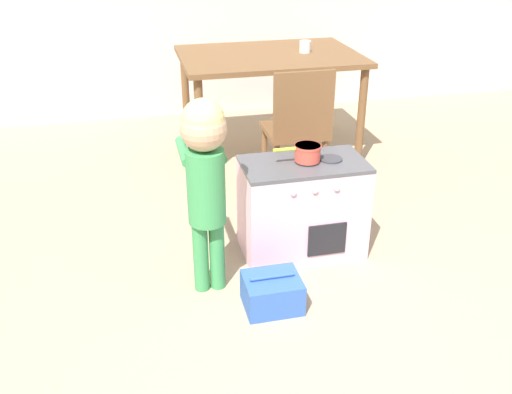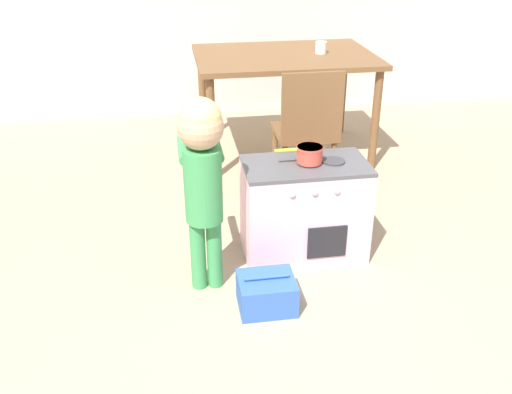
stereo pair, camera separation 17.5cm
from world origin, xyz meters
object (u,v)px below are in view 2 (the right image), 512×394
(child_figure, at_px, (202,164))
(dining_chair_near, at_px, (307,130))
(cup_on_table, at_px, (321,48))
(toy_pot, at_px, (309,153))
(dining_table, at_px, (285,67))
(play_kitchen, at_px, (304,210))
(toy_basket, at_px, (267,293))

(child_figure, height_order, dining_chair_near, child_figure)
(cup_on_table, bearing_deg, toy_pot, -106.94)
(toy_pot, bearing_deg, dining_table, 83.29)
(dining_table, bearing_deg, play_kitchen, -97.22)
(dining_table, xyz_separation_m, cup_on_table, (0.25, -0.01, 0.13))
(toy_pot, xyz_separation_m, toy_basket, (-0.29, -0.43, -0.49))
(play_kitchen, height_order, dining_table, dining_table)
(play_kitchen, height_order, toy_basket, play_kitchen)
(child_figure, distance_m, cup_on_table, 1.84)
(dining_chair_near, bearing_deg, toy_pot, -103.14)
(dining_chair_near, bearing_deg, toy_basket, -112.14)
(dining_chair_near, relative_size, cup_on_table, 10.36)
(dining_table, height_order, cup_on_table, cup_on_table)
(toy_basket, bearing_deg, cup_on_table, 68.64)
(play_kitchen, bearing_deg, child_figure, -158.06)
(toy_pot, distance_m, dining_chair_near, 0.67)
(play_kitchen, relative_size, toy_pot, 2.58)
(toy_pot, relative_size, cup_on_table, 3.02)
(child_figure, relative_size, dining_table, 0.76)
(play_kitchen, bearing_deg, cup_on_table, 72.58)
(toy_basket, bearing_deg, dining_chair_near, 67.86)
(toy_pot, relative_size, child_figure, 0.26)
(cup_on_table, bearing_deg, child_figure, -121.25)
(dining_chair_near, bearing_deg, dining_table, 89.02)
(toy_basket, bearing_deg, child_figure, 139.55)
(toy_basket, distance_m, dining_table, 1.94)
(toy_pot, height_order, toy_basket, toy_pot)
(play_kitchen, distance_m, dining_chair_near, 0.68)
(play_kitchen, bearing_deg, toy_pot, 2.22)
(play_kitchen, height_order, dining_chair_near, dining_chair_near)
(cup_on_table, bearing_deg, play_kitchen, -107.42)
(toy_pot, relative_size, dining_chair_near, 0.29)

